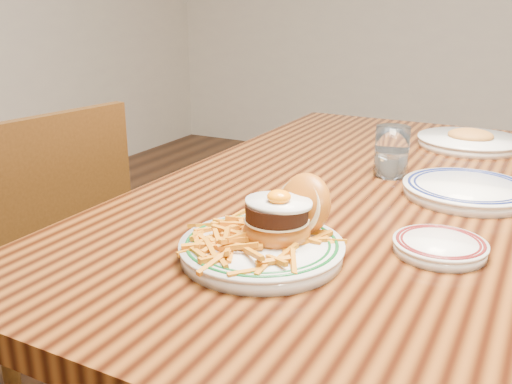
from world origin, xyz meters
The scene contains 7 objects.
table centered at (0.00, 0.00, 0.66)m, with size 0.85×1.60×0.75m.
chair_left centered at (-0.76, -0.26, 0.49)m, with size 0.48×0.48×0.91m.
main_plate centered at (0.00, -0.42, 0.79)m, with size 0.27×0.29×0.13m.
side_plate centered at (0.25, -0.28, 0.76)m, with size 0.16×0.16×0.02m.
rear_plate centered at (0.25, 0.04, 0.77)m, with size 0.27×0.27×0.03m.
water_glass centered at (0.06, 0.12, 0.80)m, with size 0.08×0.08×0.12m.
far_plate centered at (0.18, 0.51, 0.77)m, with size 0.30×0.30×0.05m.
Camera 1 is at (0.39, -1.21, 1.16)m, focal length 40.00 mm.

